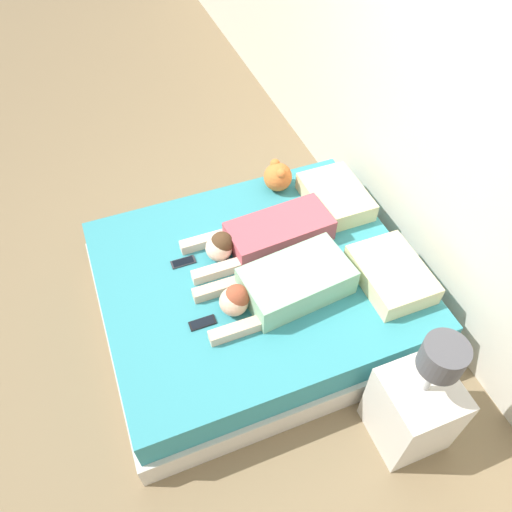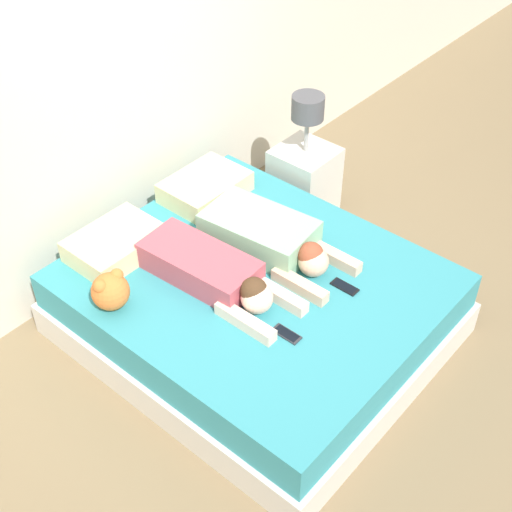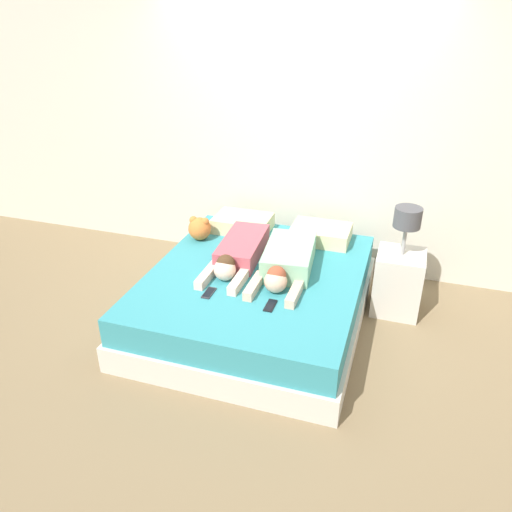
{
  "view_description": "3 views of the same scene",
  "coord_description": "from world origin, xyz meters",
  "views": [
    {
      "loc": [
        1.84,
        -0.72,
        2.91
      ],
      "look_at": [
        0.0,
        0.0,
        0.59
      ],
      "focal_mm": 35.0,
      "sensor_mm": 36.0,
      "label": 1
    },
    {
      "loc": [
        -2.25,
        -1.92,
        3.14
      ],
      "look_at": [
        0.0,
        0.0,
        0.59
      ],
      "focal_mm": 50.0,
      "sensor_mm": 36.0,
      "label": 2
    },
    {
      "loc": [
        1.07,
        -3.31,
        2.42
      ],
      "look_at": [
        0.0,
        0.0,
        0.59
      ],
      "focal_mm": 35.0,
      "sensor_mm": 36.0,
      "label": 3
    }
  ],
  "objects": [
    {
      "name": "ground_plane",
      "position": [
        0.0,
        0.0,
        0.0
      ],
      "size": [
        12.0,
        12.0,
        0.0
      ],
      "primitive_type": "plane",
      "color": "#7F6B4C"
    },
    {
      "name": "wall_back",
      "position": [
        0.0,
        1.15,
        1.3
      ],
      "size": [
        12.0,
        0.06,
        2.6
      ],
      "color": "beige",
      "rests_on": "ground_plane"
    },
    {
      "name": "nightstand",
      "position": [
        1.1,
        0.5,
        0.32
      ],
      "size": [
        0.39,
        0.39,
        0.95
      ],
      "color": "beige",
      "rests_on": "ground_plane"
    },
    {
      "name": "cell_phone_right",
      "position": [
        0.25,
        -0.43,
        0.45
      ],
      "size": [
        0.07,
        0.16,
        0.01
      ],
      "color": "black",
      "rests_on": "bed"
    },
    {
      "name": "person_left",
      "position": [
        -0.2,
        0.13,
        0.52
      ],
      "size": [
        0.36,
        0.99,
        0.2
      ],
      "color": "#B24C59",
      "rests_on": "bed"
    },
    {
      "name": "bed",
      "position": [
        0.0,
        0.0,
        0.22
      ],
      "size": [
        1.72,
        1.99,
        0.44
      ],
      "color": "beige",
      "rests_on": "ground_plane"
    },
    {
      "name": "pillow_head_left",
      "position": [
        -0.37,
        0.75,
        0.51
      ],
      "size": [
        0.52,
        0.38,
        0.13
      ],
      "color": "beige",
      "rests_on": "bed"
    },
    {
      "name": "pillow_head_right",
      "position": [
        0.37,
        0.75,
        0.51
      ],
      "size": [
        0.52,
        0.38,
        0.13
      ],
      "color": "beige",
      "rests_on": "bed"
    },
    {
      "name": "person_right",
      "position": [
        0.23,
        0.09,
        0.53
      ],
      "size": [
        0.44,
        0.94,
        0.2
      ],
      "color": "#8CBF99",
      "rests_on": "bed"
    },
    {
      "name": "plush_toy",
      "position": [
        -0.68,
        0.43,
        0.55
      ],
      "size": [
        0.21,
        0.21,
        0.22
      ],
      "color": "orange",
      "rests_on": "bed"
    },
    {
      "name": "cell_phone_left",
      "position": [
        -0.24,
        -0.41,
        0.45
      ],
      "size": [
        0.07,
        0.16,
        0.01
      ],
      "color": "#2D2D33",
      "rests_on": "bed"
    }
  ]
}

